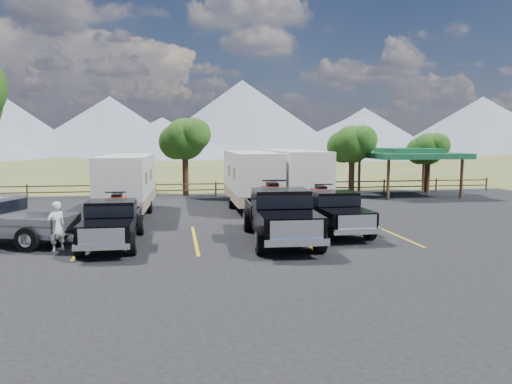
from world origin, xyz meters
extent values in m
plane|color=#4F5825|center=(0.00, 0.00, 0.00)|extent=(320.00, 320.00, 0.00)
cube|color=black|center=(0.00, 3.00, 0.02)|extent=(44.00, 34.00, 0.04)
cube|color=gold|center=(-6.00, 4.00, 0.04)|extent=(0.12, 5.50, 0.01)
cube|color=gold|center=(-2.00, 4.00, 0.04)|extent=(0.12, 5.50, 0.01)
cube|color=gold|center=(2.00, 4.00, 0.04)|extent=(0.12, 5.50, 0.01)
cube|color=gold|center=(6.00, 4.00, 0.04)|extent=(0.12, 5.50, 0.01)
cylinder|color=black|center=(9.00, 17.00, 1.40)|extent=(0.39, 0.39, 2.80)
sphere|color=#1D4411|center=(9.00, 17.00, 3.50)|extent=(2.52, 2.52, 2.52)
sphere|color=#1D4411|center=(9.54, 16.55, 3.77)|extent=(1.98, 1.98, 1.98)
sphere|color=#1D4411|center=(8.50, 17.40, 3.32)|extent=(2.16, 2.16, 2.16)
cylinder|color=black|center=(15.00, 18.00, 1.26)|extent=(0.38, 0.38, 2.52)
sphere|color=#1D4411|center=(15.00, 18.00, 3.15)|extent=(2.24, 2.24, 2.24)
sphere|color=#1D4411|center=(15.48, 17.60, 3.39)|extent=(1.76, 1.76, 1.76)
sphere|color=#1D4411|center=(14.55, 18.35, 2.99)|extent=(1.92, 1.92, 1.92)
cylinder|color=black|center=(-2.00, 19.00, 1.54)|extent=(0.41, 0.41, 3.08)
sphere|color=#1D4411|center=(-2.00, 19.00, 3.85)|extent=(2.80, 2.80, 2.80)
sphere|color=#1D4411|center=(-1.40, 18.50, 4.15)|extent=(2.20, 2.20, 2.20)
sphere|color=#1D4411|center=(-2.56, 19.44, 3.65)|extent=(2.40, 2.40, 2.40)
cylinder|color=brown|center=(-12.00, 18.50, 0.50)|extent=(0.12, 0.12, 1.00)
cylinder|color=brown|center=(-8.00, 18.50, 0.50)|extent=(0.12, 0.12, 1.00)
cylinder|color=brown|center=(-4.00, 18.50, 0.50)|extent=(0.12, 0.12, 1.00)
cylinder|color=brown|center=(0.00, 18.50, 0.50)|extent=(0.12, 0.12, 1.00)
cylinder|color=brown|center=(4.00, 18.50, 0.50)|extent=(0.12, 0.12, 1.00)
cylinder|color=brown|center=(8.00, 18.50, 0.50)|extent=(0.12, 0.12, 1.00)
cylinder|color=brown|center=(12.00, 18.50, 0.50)|extent=(0.12, 0.12, 1.00)
cylinder|color=brown|center=(16.00, 18.50, 0.50)|extent=(0.12, 0.12, 1.00)
cylinder|color=brown|center=(20.00, 18.50, 0.50)|extent=(0.12, 0.12, 1.00)
cube|color=brown|center=(2.00, 18.50, 0.45)|extent=(36.00, 0.06, 0.08)
cube|color=brown|center=(2.00, 18.50, 0.85)|extent=(36.00, 0.06, 0.08)
cylinder|color=brown|center=(10.50, 14.50, 1.30)|extent=(0.20, 0.20, 2.60)
cylinder|color=brown|center=(10.50, 19.50, 1.30)|extent=(0.20, 0.20, 2.60)
cylinder|color=brown|center=(15.50, 14.50, 1.30)|extent=(0.20, 0.20, 2.60)
cylinder|color=brown|center=(15.50, 19.50, 1.30)|extent=(0.20, 0.20, 2.60)
cube|color=#195834|center=(13.00, 17.00, 2.75)|extent=(6.20, 6.20, 0.35)
cube|color=#195834|center=(13.00, 17.00, 3.05)|extent=(3.50, 3.50, 0.35)
cone|color=gray|center=(-18.00, 112.00, 7.00)|extent=(44.00, 44.00, 14.00)
cone|color=gray|center=(14.00, 108.00, 9.00)|extent=(52.00, 52.00, 18.00)
cone|color=gray|center=(48.00, 114.00, 6.00)|extent=(40.00, 40.00, 12.00)
cone|color=gray|center=(80.00, 110.00, 7.50)|extent=(50.00, 50.00, 15.00)
cone|color=gray|center=(-5.00, 87.00, 4.00)|extent=(32.00, 32.00, 8.00)
cone|color=gray|center=(35.00, 84.00, 4.50)|extent=(40.00, 40.00, 9.00)
cube|color=black|center=(-4.99, 3.56, 0.60)|extent=(1.67, 5.07, 0.32)
cube|color=black|center=(-5.00, 1.86, 0.93)|extent=(1.72, 1.61, 0.44)
cube|color=black|center=(-4.99, 3.45, 1.24)|extent=(1.68, 1.40, 0.89)
cube|color=black|center=(-4.99, 3.45, 1.37)|extent=(1.72, 1.45, 0.40)
cube|color=black|center=(-4.98, 5.16, 0.84)|extent=(1.72, 2.14, 0.49)
cube|color=white|center=(-5.01, 0.95, 0.88)|extent=(1.42, 0.08, 0.49)
cube|color=white|center=(-5.01, 0.90, 0.55)|extent=(1.74, 0.17, 0.20)
cube|color=white|center=(-4.97, 6.22, 0.55)|extent=(1.74, 0.16, 0.20)
cylinder|color=black|center=(-5.84, 1.81, 0.44)|extent=(0.27, 0.80, 0.80)
cylinder|color=black|center=(-4.17, 1.80, 0.44)|extent=(0.27, 0.80, 0.80)
cylinder|color=black|center=(-5.81, 5.33, 0.44)|extent=(0.27, 0.80, 0.80)
cylinder|color=black|center=(-4.14, 5.31, 0.44)|extent=(0.27, 0.80, 0.80)
cube|color=#9A1908|center=(-4.98, 5.16, 1.44)|extent=(0.63, 1.16, 0.31)
cube|color=black|center=(-4.98, 5.16, 1.66)|extent=(0.36, 0.67, 0.16)
cube|color=#9A1908|center=(-4.98, 4.67, 1.53)|extent=(0.71, 0.32, 0.20)
cylinder|color=black|center=(-4.98, 4.76, 1.84)|extent=(0.80, 0.06, 0.05)
cylinder|color=black|center=(-5.38, 4.67, 1.27)|extent=(0.23, 0.50, 0.50)
cylinder|color=black|center=(-4.58, 4.67, 1.27)|extent=(0.23, 0.50, 0.50)
cylinder|color=black|center=(-5.37, 5.65, 1.27)|extent=(0.23, 0.50, 0.50)
cylinder|color=black|center=(-4.57, 5.64, 1.27)|extent=(0.23, 0.50, 0.50)
cube|color=black|center=(1.17, 3.29, 0.71)|extent=(2.22, 6.17, 0.38)
cube|color=black|center=(1.08, 1.24, 1.11)|extent=(2.13, 2.01, 0.53)
cube|color=black|center=(1.16, 3.16, 1.48)|extent=(2.08, 1.75, 1.07)
cube|color=black|center=(1.16, 3.16, 1.64)|extent=(2.12, 1.82, 0.48)
cube|color=black|center=(1.25, 5.21, 1.01)|extent=(2.16, 2.65, 0.59)
cube|color=white|center=(1.03, 0.15, 1.06)|extent=(1.71, 0.16, 0.59)
cube|color=white|center=(1.03, 0.08, 0.65)|extent=(2.10, 0.28, 0.24)
cube|color=white|center=(1.30, 6.49, 0.65)|extent=(2.10, 0.26, 0.24)
cylinder|color=black|center=(0.07, 1.22, 0.52)|extent=(0.36, 0.97, 0.96)
cylinder|color=black|center=(2.08, 1.13, 0.52)|extent=(0.36, 0.97, 0.96)
cylinder|color=black|center=(0.25, 5.44, 0.52)|extent=(0.36, 0.97, 0.96)
cylinder|color=black|center=(2.26, 5.36, 0.52)|extent=(0.36, 0.97, 0.96)
cube|color=#9A1908|center=(1.25, 5.21, 1.73)|extent=(0.81, 1.42, 0.37)
cube|color=black|center=(1.25, 5.21, 2.00)|extent=(0.46, 0.82, 0.19)
cube|color=#9A1908|center=(1.22, 4.62, 1.84)|extent=(0.87, 0.41, 0.24)
cylinder|color=black|center=(1.23, 4.73, 2.21)|extent=(0.96, 0.11, 0.06)
cylinder|color=black|center=(0.74, 4.64, 1.51)|extent=(0.30, 0.61, 0.60)
cylinder|color=black|center=(1.70, 4.60, 1.51)|extent=(0.30, 0.61, 0.60)
cylinder|color=black|center=(0.79, 5.82, 1.51)|extent=(0.30, 0.61, 0.60)
cylinder|color=black|center=(1.75, 5.78, 1.51)|extent=(0.30, 0.61, 0.60)
cube|color=black|center=(3.70, 4.71, 0.62)|extent=(1.77, 5.26, 0.33)
cube|color=black|center=(3.73, 2.95, 0.96)|extent=(1.79, 1.68, 0.46)
cube|color=black|center=(3.70, 4.60, 1.28)|extent=(1.75, 1.46, 0.92)
cube|color=black|center=(3.70, 4.60, 1.42)|extent=(1.79, 1.51, 0.41)
cube|color=black|center=(3.68, 6.37, 0.87)|extent=(1.80, 2.23, 0.51)
cube|color=white|center=(3.74, 2.01, 0.91)|extent=(1.47, 0.10, 0.51)
cube|color=white|center=(3.74, 1.96, 0.56)|extent=(1.80, 0.19, 0.20)
cube|color=white|center=(3.66, 7.47, 0.56)|extent=(1.80, 0.17, 0.20)
cylinder|color=black|center=(2.86, 2.88, 0.45)|extent=(0.29, 0.83, 0.83)
cylinder|color=black|center=(4.59, 2.91, 0.45)|extent=(0.29, 0.83, 0.83)
cylinder|color=black|center=(2.81, 6.52, 0.45)|extent=(0.29, 0.83, 0.83)
cylinder|color=black|center=(4.54, 6.55, 0.45)|extent=(0.29, 0.83, 0.83)
cube|color=#9A1908|center=(3.68, 6.37, 1.49)|extent=(0.66, 1.20, 0.32)
cube|color=black|center=(3.68, 6.37, 1.72)|extent=(0.38, 0.69, 0.17)
cube|color=#9A1908|center=(3.68, 5.86, 1.58)|extent=(0.74, 0.33, 0.20)
cylinder|color=black|center=(3.68, 5.95, 1.90)|extent=(0.83, 0.07, 0.06)
cylinder|color=black|center=(3.27, 5.86, 1.31)|extent=(0.25, 0.52, 0.51)
cylinder|color=black|center=(4.10, 5.87, 1.31)|extent=(0.25, 0.52, 0.51)
cylinder|color=black|center=(3.26, 6.87, 1.31)|extent=(0.25, 0.52, 0.51)
cylinder|color=black|center=(4.08, 6.88, 1.31)|extent=(0.25, 0.52, 0.51)
cube|color=silver|center=(-5.09, 10.87, 1.80)|extent=(2.52, 7.04, 2.50)
cube|color=gray|center=(-5.09, 10.87, 0.83)|extent=(2.54, 7.07, 0.56)
cube|color=black|center=(-6.29, 9.18, 2.05)|extent=(0.05, 0.83, 0.56)
cube|color=black|center=(-4.04, 9.09, 2.05)|extent=(0.05, 0.83, 0.56)
cylinder|color=black|center=(-6.12, 11.19, 0.36)|extent=(0.26, 0.66, 0.65)
cylinder|color=black|center=(-4.04, 11.11, 0.36)|extent=(0.26, 0.66, 0.65)
cube|color=black|center=(-5.27, 6.57, 0.50)|extent=(0.18, 1.67, 0.09)
cube|color=silver|center=(1.41, 11.96, 1.86)|extent=(2.32, 7.20, 2.59)
cube|color=gray|center=(1.41, 11.96, 0.85)|extent=(2.34, 7.23, 0.58)
cube|color=black|center=(0.24, 10.17, 2.12)|extent=(0.02, 0.86, 0.58)
cube|color=black|center=(2.57, 10.16, 2.12)|extent=(0.02, 0.86, 0.58)
cylinder|color=black|center=(0.33, 12.26, 0.38)|extent=(0.24, 0.67, 0.67)
cylinder|color=black|center=(2.49, 12.25, 0.38)|extent=(0.24, 0.67, 0.67)
cube|color=black|center=(1.40, 7.51, 0.52)|extent=(0.12, 1.73, 0.10)
cube|color=silver|center=(3.87, 12.32, 1.90)|extent=(2.51, 7.41, 2.65)
cube|color=gray|center=(3.87, 12.32, 0.87)|extent=(2.53, 7.44, 0.59)
cube|color=black|center=(2.72, 10.46, 2.17)|extent=(0.04, 0.88, 0.59)
cube|color=black|center=(5.10, 10.51, 2.17)|extent=(0.04, 0.88, 0.59)
cylinder|color=black|center=(2.76, 12.59, 0.38)|extent=(0.26, 0.69, 0.69)
cylinder|color=black|center=(4.97, 12.64, 0.38)|extent=(0.26, 0.69, 0.69)
cube|color=black|center=(3.97, 7.76, 0.53)|extent=(0.16, 1.77, 0.10)
cube|color=gray|center=(-7.58, 3.76, 0.90)|extent=(2.77, 2.50, 0.52)
cube|color=white|center=(-6.50, 3.37, 0.58)|extent=(0.78, 1.80, 0.21)
cylinder|color=black|center=(-7.11, 4.54, 0.47)|extent=(0.90, 0.56, 0.86)
cylinder|color=black|center=(-7.72, 2.86, 0.47)|extent=(0.90, 0.56, 0.86)
imported|color=silver|center=(-6.75, 2.79, 0.90)|extent=(0.75, 0.72, 1.73)
camera|label=1|loc=(-2.73, -14.90, 3.92)|focal=35.00mm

